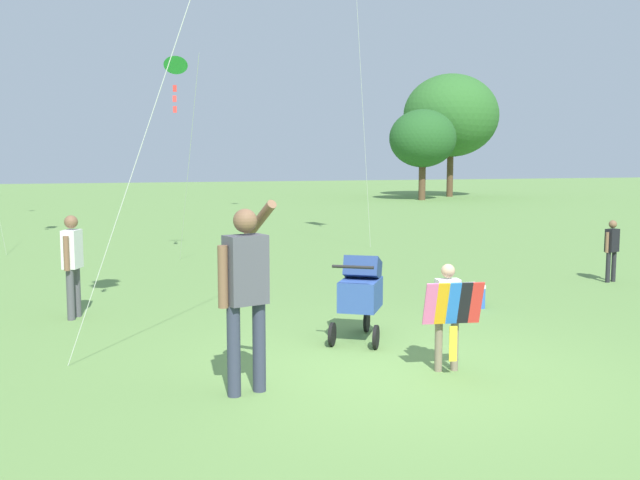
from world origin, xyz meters
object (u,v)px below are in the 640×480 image
object	(u,v)px
child_with_butterfly_kite	(448,308)
person_sitting_far	(612,246)
person_couple_left	(72,258)
cooler_box	(466,296)
person_adult_flyer	(245,283)
kite_blue_high	(176,68)
stroller	(361,290)

from	to	relation	value
child_with_butterfly_kite	person_sitting_far	world-z (taller)	child_with_butterfly_kite
child_with_butterfly_kite	person_sitting_far	distance (m)	6.68
person_couple_left	cooler_box	size ratio (longest dim) A/B	3.17
child_with_butterfly_kite	person_adult_flyer	bearing A→B (deg)	-178.77
kite_blue_high	cooler_box	xyz separation A→B (m)	(3.33, -6.50, -3.90)
child_with_butterfly_kite	cooler_box	distance (m)	3.36
stroller	person_couple_left	bearing A→B (deg)	145.02
person_sitting_far	person_couple_left	xyz separation A→B (m)	(-9.04, -0.12, 0.19)
stroller	person_sitting_far	xyz separation A→B (m)	(5.73, 2.44, 0.04)
cooler_box	child_with_butterfly_kite	bearing A→B (deg)	-122.91
person_adult_flyer	child_with_butterfly_kite	bearing A→B (deg)	1.23
kite_blue_high	person_couple_left	world-z (taller)	kite_blue_high
person_adult_flyer	person_sitting_far	world-z (taller)	person_adult_flyer
person_adult_flyer	stroller	bearing A→B (deg)	41.78
stroller	kite_blue_high	size ratio (longest dim) A/B	0.25
child_with_butterfly_kite	person_adult_flyer	size ratio (longest dim) A/B	0.62
child_with_butterfly_kite	kite_blue_high	xyz separation A→B (m)	(-1.53, 9.28, 3.41)
person_sitting_far	person_couple_left	size ratio (longest dim) A/B	0.78
stroller	cooler_box	xyz separation A→B (m)	(2.16, 1.26, -0.43)
stroller	cooler_box	size ratio (longest dim) A/B	2.39
child_with_butterfly_kite	stroller	xyz separation A→B (m)	(-0.36, 1.53, -0.06)
person_adult_flyer	person_sitting_far	xyz separation A→B (m)	(7.49, 4.02, -0.40)
stroller	kite_blue_high	world-z (taller)	kite_blue_high
stroller	child_with_butterfly_kite	bearing A→B (deg)	-76.83
stroller	person_couple_left	distance (m)	4.05
person_adult_flyer	stroller	distance (m)	2.41
child_with_butterfly_kite	person_sitting_far	xyz separation A→B (m)	(5.37, 3.97, -0.02)
kite_blue_high	person_adult_flyer	bearing A→B (deg)	-93.65
person_adult_flyer	kite_blue_high	bearing A→B (deg)	86.35
stroller	person_sitting_far	bearing A→B (deg)	23.11
person_adult_flyer	person_sitting_far	size ratio (longest dim) A/B	1.65
person_adult_flyer	kite_blue_high	xyz separation A→B (m)	(0.60, 9.33, 3.03)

